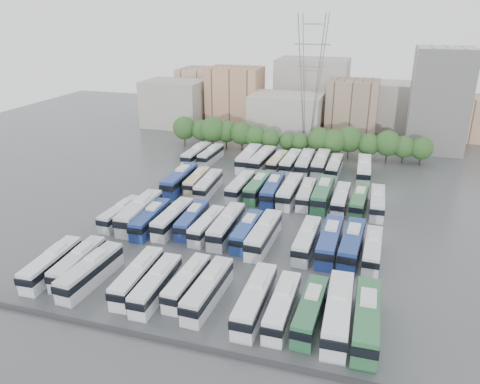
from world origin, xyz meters
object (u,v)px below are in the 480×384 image
(bus_r3_s4, at_px, (249,158))
(bus_r2_s2, at_px, (197,181))
(apartment_tower, at_px, (439,100))
(bus_r1_s8, at_px, (264,234))
(bus_r1_s4, at_px, (192,219))
(bus_r2_s10, at_px, (323,194))
(bus_r0_s6, at_px, (187,282))
(bus_r0_s9, at_px, (255,299))
(bus_r0_s5, at_px, (156,284))
(bus_r2_s9, at_px, (306,194))
(bus_r1_s13, at_px, (372,250))
(bus_r1_s1, at_px, (140,212))
(bus_r1_s7, at_px, (247,231))
(bus_r0_s7, at_px, (208,289))
(bus_r3_s10, at_px, (335,167))
(bus_r1_s3, at_px, (173,218))
(bus_r2_s5, at_px, (241,186))
(bus_r1_s5, at_px, (207,225))
(bus_r1_s12, at_px, (352,244))
(bus_r1_s10, at_px, (307,240))
(bus_r2_s11, at_px, (341,199))
(bus_r2_s1, at_px, (180,179))
(bus_r0_s13, at_px, (366,319))
(bus_r2_s6, at_px, (258,187))
(bus_r2_s7, at_px, (273,189))
(bus_r3_s7, at_px, (291,162))
(electricity_pylon, at_px, (311,77))
(bus_r3_s5, at_px, (262,160))
(bus_r0_s0, at_px, (52,264))
(bus_r3_s6, at_px, (277,162))
(bus_r0_s2, at_px, (91,271))
(bus_r0_s12, at_px, (338,312))
(bus_r3_s12, at_px, (364,170))
(bus_r0_s10, at_px, (282,306))
(bus_r1_s0, at_px, (121,213))
(bus_r2_s3, at_px, (209,185))
(bus_r2_s13, at_px, (377,202))
(bus_r0_s11, at_px, (310,310))
(bus_r3_s8, at_px, (305,163))
(bus_r2_s12, at_px, (359,201))
(bus_r3_s1, at_px, (211,155))
(bus_r2_s8, at_px, (290,191))
(bus_r1_s2, at_px, (151,219))

(bus_r3_s4, bearing_deg, bus_r2_s2, -111.93)
(apartment_tower, bearing_deg, bus_r1_s8, -114.16)
(bus_r1_s4, relative_size, bus_r2_s10, 0.86)
(bus_r0_s6, bearing_deg, bus_r0_s9, -7.41)
(bus_r0_s5, distance_m, bus_r2_s10, 40.94)
(bus_r2_s9, bearing_deg, bus_r1_s4, -135.22)
(bus_r1_s13, xyz_separation_m, bus_r2_s9, (-13.20, 19.12, 0.01))
(bus_r1_s1, bearing_deg, bus_r1_s7, -5.17)
(bus_r0_s7, height_order, bus_r3_s10, bus_r0_s7)
(bus_r1_s3, bearing_deg, bus_r2_s5, 71.01)
(bus_r0_s7, bearing_deg, bus_r1_s1, 138.81)
(bus_r1_s5, xyz_separation_m, bus_r1_s13, (26.57, -0.59, 0.05))
(apartment_tower, relative_size, bus_r2_s2, 2.37)
(bus_r1_s12, relative_size, bus_r2_s9, 1.13)
(bus_r1_s7, xyz_separation_m, bus_r1_s10, (9.79, -0.37, 0.08))
(bus_r1_s7, height_order, bus_r2_s11, bus_r2_s11)
(bus_r2_s1, relative_size, bus_r2_s10, 1.03)
(apartment_tower, bearing_deg, bus_r0_s13, -98.61)
(bus_r0_s9, height_order, bus_r1_s4, bus_r0_s9)
(bus_r2_s6, relative_size, bus_r2_s11, 1.05)
(bus_r2_s5, bearing_deg, bus_r2_s7, 0.62)
(bus_r3_s7, bearing_deg, apartment_tower, 42.23)
(electricity_pylon, xyz_separation_m, bus_r3_s5, (-7.15, -20.40, -16.63))
(bus_r0_s0, height_order, bus_r1_s7, bus_r0_s0)
(apartment_tower, distance_m, bus_r3_s6, 46.70)
(bus_r2_s7, bearing_deg, bus_r0_s2, -116.52)
(bus_r0_s6, bearing_deg, bus_r3_s5, 95.55)
(bus_r1_s3, bearing_deg, bus_r3_s7, 70.96)
(bus_r0_s12, xyz_separation_m, bus_r3_s10, (-6.64, 54.42, -0.25))
(electricity_pylon, bearing_deg, bus_r3_s12, -52.32)
(bus_r0_s10, xyz_separation_m, bus_r1_s0, (-32.96, 18.42, -0.11))
(bus_r1_s10, bearing_deg, bus_r3_s5, 115.67)
(bus_r1_s3, relative_size, bus_r2_s3, 1.02)
(bus_r1_s4, height_order, bus_r2_s13, bus_r2_s13)
(apartment_tower, distance_m, bus_r0_s11, 85.43)
(bus_r2_s5, relative_size, bus_r3_s8, 0.92)
(bus_r1_s7, distance_m, bus_r2_s9, 19.72)
(bus_r1_s0, distance_m, bus_r3_s7, 42.98)
(bus_r1_s12, bearing_deg, bus_r0_s13, -77.76)
(bus_r2_s13, bearing_deg, bus_r0_s5, -127.04)
(bus_r0_s12, distance_m, bus_r2_s12, 35.87)
(bus_r3_s1, xyz_separation_m, bus_r3_s8, (23.05, -0.11, 0.26))
(bus_r1_s5, relative_size, bus_r2_s5, 0.92)
(bus_r2_s9, bearing_deg, bus_r3_s1, 144.05)
(bus_r2_s8, relative_size, bus_r2_s9, 1.13)
(bus_r1_s2, relative_size, bus_r3_s10, 1.02)
(bus_r0_s0, xyz_separation_m, bus_r2_s13, (42.97, 36.40, 0.00))
(bus_r2_s8, bearing_deg, bus_r3_s1, 142.60)
(bus_r0_s10, height_order, bus_r1_s10, bus_r1_s10)
(bus_r0_s6, bearing_deg, bus_r3_s7, 88.33)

